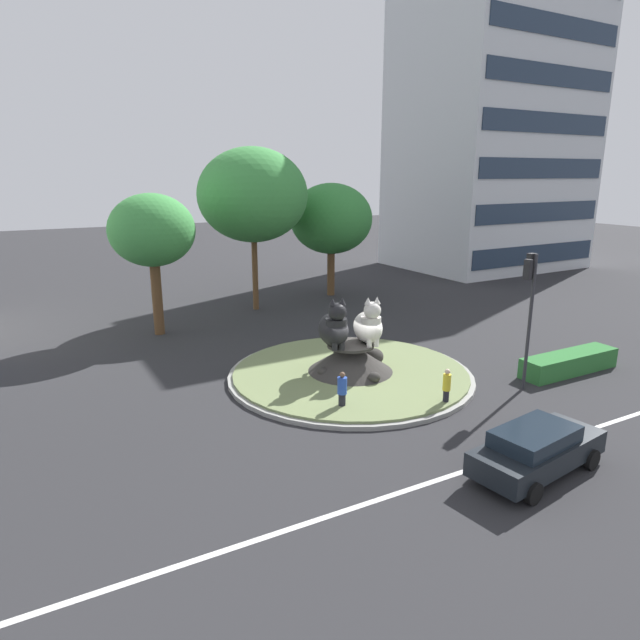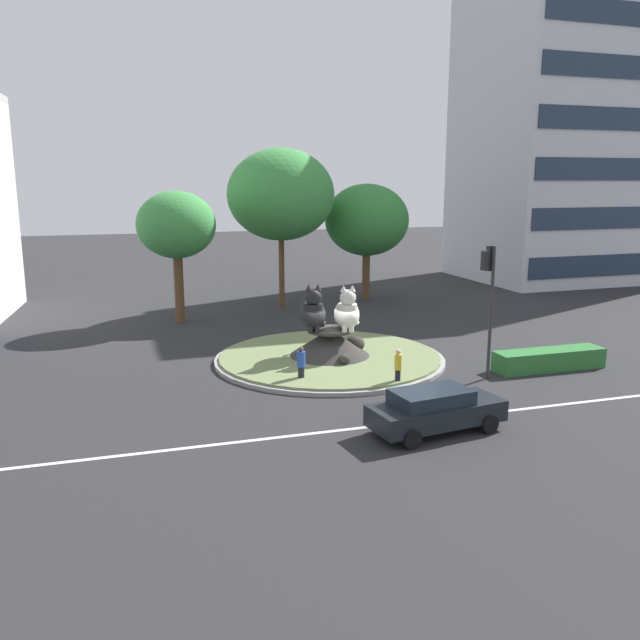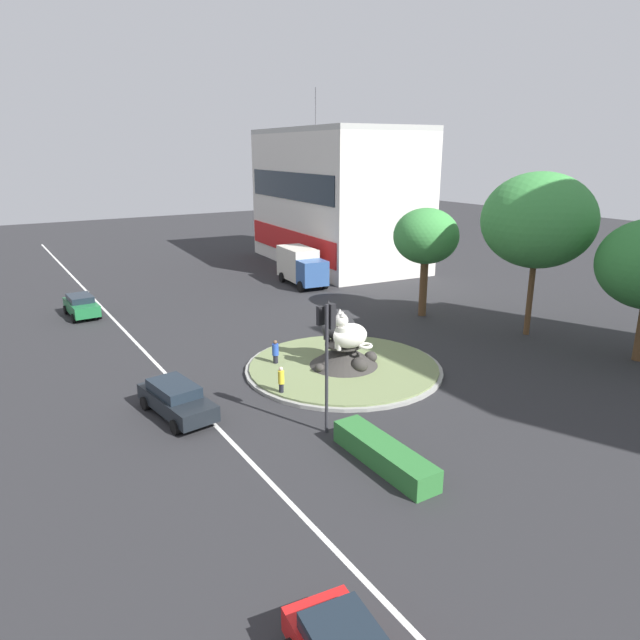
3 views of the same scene
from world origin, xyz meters
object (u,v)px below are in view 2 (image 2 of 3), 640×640
cat_statue_black (313,313)px  second_tree_near_tower (281,195)px  pedestrian_yellow_shirt (398,367)px  pedestrian_blue_shirt (301,364)px  traffic_light_mast (490,283)px  parked_car_right (435,409)px  broadleaf_tree_behind_island (176,226)px  cat_statue_white (347,313)px  office_tower (569,125)px  third_tree_left (367,220)px

cat_statue_black → second_tree_near_tower: (1.91, 13.67, 5.06)m
pedestrian_yellow_shirt → pedestrian_blue_shirt: pedestrian_blue_shirt is taller
traffic_light_mast → parked_car_right: size_ratio=1.17×
pedestrian_blue_shirt → broadleaf_tree_behind_island: bearing=136.4°
cat_statue_white → traffic_light_mast: (4.76, -4.36, 1.82)m
second_tree_near_tower → pedestrian_yellow_shirt: (0.33, -18.38, -6.55)m
pedestrian_yellow_shirt → broadleaf_tree_behind_island: bearing=-10.8°
cat_statue_white → pedestrian_yellow_shirt: size_ratio=1.34×
pedestrian_blue_shirt → office_tower: bearing=69.7°
office_tower → broadleaf_tree_behind_island: size_ratio=3.30×
traffic_light_mast → third_tree_left: third_tree_left is taller
cat_statue_white → second_tree_near_tower: second_tree_near_tower is taller
third_tree_left → broadleaf_tree_behind_island: bearing=-162.3°
cat_statue_white → pedestrian_blue_shirt: 4.36m
traffic_light_mast → broadleaf_tree_behind_island: (-11.40, 15.52, 1.61)m
pedestrian_yellow_shirt → cat_statue_white: bearing=-27.3°
cat_statue_black → cat_statue_white: size_ratio=1.04×
second_tree_near_tower → third_tree_left: 6.98m
pedestrian_yellow_shirt → parked_car_right: (-0.82, -4.95, -0.05)m
broadleaf_tree_behind_island → parked_car_right: (6.49, -20.50, -4.94)m
broadleaf_tree_behind_island → third_tree_left: third_tree_left is taller
office_tower → third_tree_left: office_tower is taller
pedestrian_blue_shirt → pedestrian_yellow_shirt: bearing=8.2°
office_tower → pedestrian_blue_shirt: office_tower is taller
parked_car_right → second_tree_near_tower: bearing=80.7°
broadleaf_tree_behind_island → pedestrian_blue_shirt: (3.63, -13.94, -4.90)m
cat_statue_black → office_tower: bearing=137.0°
traffic_light_mast → parked_car_right: traffic_light_mast is taller
office_tower → cat_statue_white: bearing=-143.9°
traffic_light_mast → pedestrian_blue_shirt: 8.58m
traffic_light_mast → parked_car_right: bearing=131.3°
office_tower → third_tree_left: (-19.78, -4.80, -7.22)m
office_tower → pedestrian_yellow_shirt: bearing=-137.6°
pedestrian_yellow_shirt → pedestrian_blue_shirt: 4.01m
cat_statue_black → third_tree_left: bearing=162.6°
office_tower → parked_car_right: 41.72m
second_tree_near_tower → pedestrian_blue_shirt: second_tree_near_tower is taller
cat_statue_white → pedestrian_blue_shirt: size_ratio=1.34×
traffic_light_mast → cat_statue_black: bearing=49.4°
parked_car_right → pedestrian_blue_shirt: bearing=105.5°
cat_statue_black → cat_statue_white: (1.56, -0.31, -0.03)m
second_tree_near_tower → pedestrian_blue_shirt: (-3.35, -16.77, -6.56)m
cat_statue_black → second_tree_near_tower: bearing=-176.1°
cat_statue_black → pedestrian_yellow_shirt: (2.24, -4.71, -1.49)m
cat_statue_white → second_tree_near_tower: bearing=-167.7°
parked_car_right → broadleaf_tree_behind_island: bearing=99.5°
office_tower → parked_car_right: bearing=-133.3°
office_tower → pedestrian_yellow_shirt: office_tower is taller
traffic_light_mast → office_tower: office_tower is taller
cat_statue_black → broadleaf_tree_behind_island: size_ratio=0.29×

